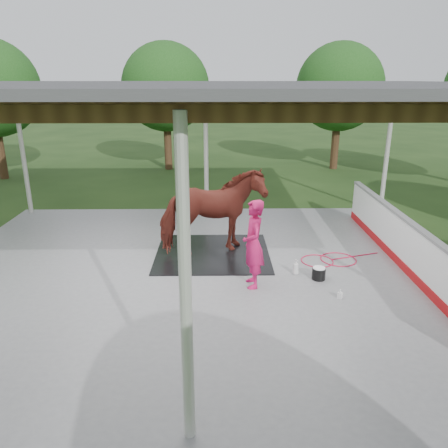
{
  "coord_description": "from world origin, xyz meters",
  "views": [
    {
      "loc": [
        0.35,
        -8.94,
        4.18
      ],
      "look_at": [
        0.49,
        0.09,
        1.16
      ],
      "focal_mm": 35.0,
      "sensor_mm": 36.0,
      "label": 1
    }
  ],
  "objects_px": {
    "dasher_board": "(409,248)",
    "handler": "(253,244)",
    "wash_bucket": "(319,273)",
    "horse": "(212,212)"
  },
  "relations": [
    {
      "from": "dasher_board",
      "to": "wash_bucket",
      "type": "distance_m",
      "value": 2.15
    },
    {
      "from": "handler",
      "to": "wash_bucket",
      "type": "bearing_deg",
      "value": 94.68
    },
    {
      "from": "horse",
      "to": "handler",
      "type": "bearing_deg",
      "value": -172.45
    },
    {
      "from": "dasher_board",
      "to": "horse",
      "type": "height_order",
      "value": "horse"
    },
    {
      "from": "dasher_board",
      "to": "handler",
      "type": "bearing_deg",
      "value": -169.26
    },
    {
      "from": "horse",
      "to": "handler",
      "type": "height_order",
      "value": "horse"
    },
    {
      "from": "dasher_board",
      "to": "wash_bucket",
      "type": "bearing_deg",
      "value": -169.15
    },
    {
      "from": "dasher_board",
      "to": "horse",
      "type": "distance_m",
      "value": 4.54
    },
    {
      "from": "handler",
      "to": "wash_bucket",
      "type": "distance_m",
      "value": 1.67
    },
    {
      "from": "wash_bucket",
      "to": "horse",
      "type": "bearing_deg",
      "value": 146.98
    }
  ]
}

